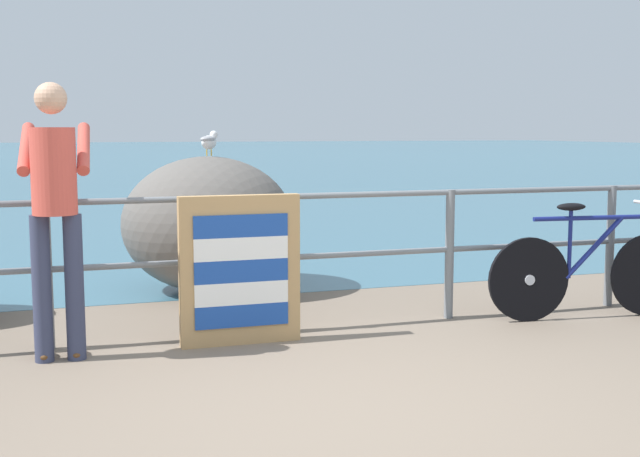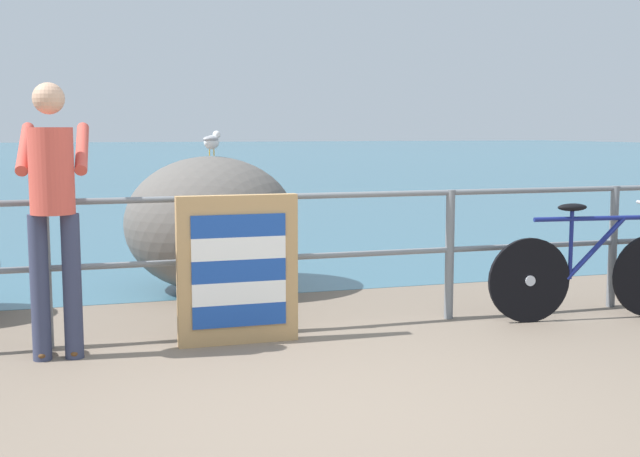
{
  "view_description": "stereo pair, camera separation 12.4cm",
  "coord_description": "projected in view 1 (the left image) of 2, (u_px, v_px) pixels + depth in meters",
  "views": [
    {
      "loc": [
        -1.41,
        -3.85,
        1.49
      ],
      "look_at": [
        0.56,
        2.24,
        0.7
      ],
      "focal_mm": 45.58,
      "sensor_mm": 36.0,
      "label": 1
    },
    {
      "loc": [
        -1.29,
        -3.88,
        1.49
      ],
      "look_at": [
        0.56,
        2.24,
        0.7
      ],
      "focal_mm": 45.58,
      "sensor_mm": 36.0,
      "label": 2
    }
  ],
  "objects": [
    {
      "name": "ground_plane",
      "position": [
        109.0,
        183.0,
        23.14
      ],
      "size": [
        120.0,
        120.0,
        0.1
      ],
      "primitive_type": "cube",
      "color": "#756656"
    },
    {
      "name": "sea_surface",
      "position": [
        80.0,
        154.0,
        49.71
      ],
      "size": [
        120.0,
        90.0,
        0.01
      ],
      "primitive_type": "cube",
      "color": "#38667A",
      "rests_on": "ground_plane"
    },
    {
      "name": "promenade_railing",
      "position": [
        264.0,
        246.0,
        5.9
      ],
      "size": [
        9.08,
        0.07,
        1.02
      ],
      "color": "slate",
      "rests_on": "ground_plane"
    },
    {
      "name": "bicycle",
      "position": [
        608.0,
        260.0,
        6.41
      ],
      "size": [
        1.69,
        0.48,
        0.92
      ],
      "rotation": [
        0.0,
        0.0,
        -0.11
      ],
      "color": "black",
      "rests_on": "ground_plane"
    },
    {
      "name": "person_at_railing",
      "position": [
        55.0,
        208.0,
        5.16
      ],
      "size": [
        0.47,
        0.65,
        1.78
      ],
      "rotation": [
        0.0,
        0.0,
        1.51
      ],
      "color": "#333851",
      "rests_on": "ground_plane"
    },
    {
      "name": "folded_deckchair_stack",
      "position": [
        240.0,
        270.0,
        5.61
      ],
      "size": [
        0.84,
        0.1,
        1.04
      ],
      "color": "tan",
      "rests_on": "ground_plane"
    },
    {
      "name": "breakwater_boulder_main",
      "position": [
        208.0,
        224.0,
        7.5
      ],
      "size": [
        1.58,
        1.54,
        1.24
      ],
      "color": "#605B56",
      "rests_on": "ground"
    },
    {
      "name": "seagull",
      "position": [
        209.0,
        141.0,
        7.5
      ],
      "size": [
        0.24,
        0.32,
        0.23
      ],
      "rotation": [
        0.0,
        0.0,
        1.02
      ],
      "color": "gold",
      "rests_on": "breakwater_boulder_main"
    }
  ]
}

